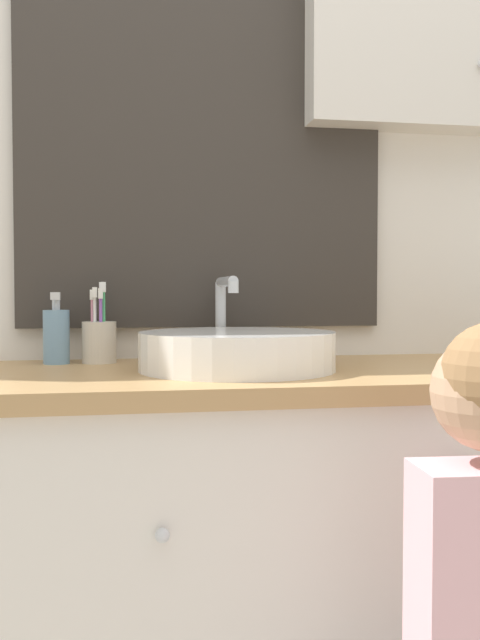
# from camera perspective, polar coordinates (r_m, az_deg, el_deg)

# --- Properties ---
(wall_back) EXTENTS (3.20, 0.18, 2.50)m
(wall_back) POSITION_cam_1_polar(r_m,az_deg,el_deg) (1.74, 2.40, 12.43)
(wall_back) COLOR silver
(wall_back) RESTS_ON ground_plane
(vanity_counter) EXTENTS (1.27, 0.55, 0.82)m
(vanity_counter) POSITION_cam_1_polar(r_m,az_deg,el_deg) (1.53, 4.52, -19.25)
(vanity_counter) COLOR silver
(vanity_counter) RESTS_ON ground_plane
(sink_basin) EXTENTS (0.38, 0.43, 0.19)m
(sink_basin) POSITION_cam_1_polar(r_m,az_deg,el_deg) (1.39, -0.24, -2.36)
(sink_basin) COLOR white
(sink_basin) RESTS_ON vanity_counter
(toothbrush_holder) EXTENTS (0.07, 0.07, 0.17)m
(toothbrush_holder) POSITION_cam_1_polar(r_m,az_deg,el_deg) (1.56, -11.20, -1.52)
(toothbrush_holder) COLOR beige
(toothbrush_holder) RESTS_ON vanity_counter
(soap_dispenser) EXTENTS (0.06, 0.06, 0.15)m
(soap_dispenser) POSITION_cam_1_polar(r_m,az_deg,el_deg) (1.56, -14.48, -1.20)
(soap_dispenser) COLOR #6B93B2
(soap_dispenser) RESTS_ON vanity_counter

